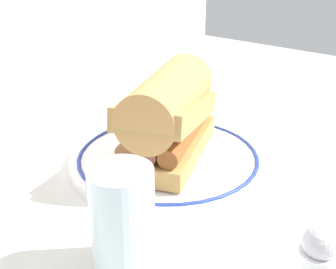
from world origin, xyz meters
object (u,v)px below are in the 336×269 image
(drinking_glass, at_px, (123,226))
(salt_shaker, at_px, (316,266))
(sausage_sandwich, at_px, (168,114))
(plate, at_px, (168,158))

(drinking_glass, height_order, salt_shaker, drinking_glass)
(drinking_glass, relative_size, salt_shaker, 1.36)
(sausage_sandwich, relative_size, salt_shaker, 2.65)
(plate, xyz_separation_m, sausage_sandwich, (0.00, 0.00, 0.07))
(drinking_glass, xyz_separation_m, salt_shaker, (0.07, -0.16, -0.01))
(sausage_sandwich, relative_size, drinking_glass, 1.96)
(sausage_sandwich, xyz_separation_m, salt_shaker, (-0.12, -0.26, -0.04))
(plate, relative_size, sausage_sandwich, 1.31)
(plate, distance_m, sausage_sandwich, 0.07)
(drinking_glass, bearing_deg, plate, 26.44)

